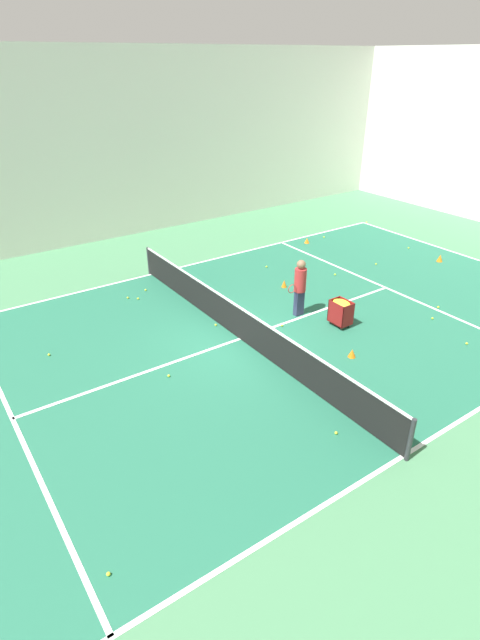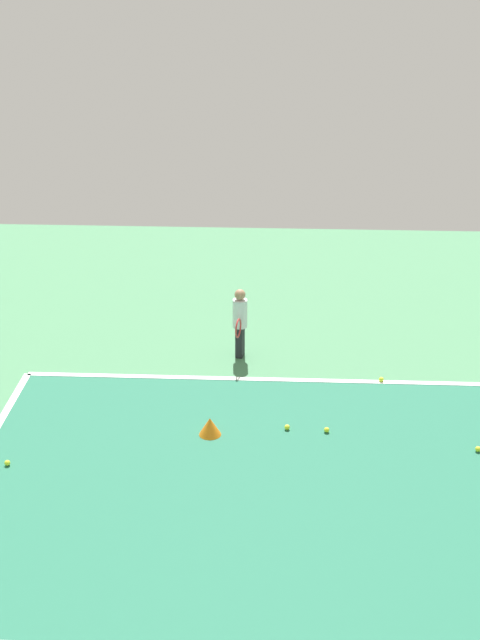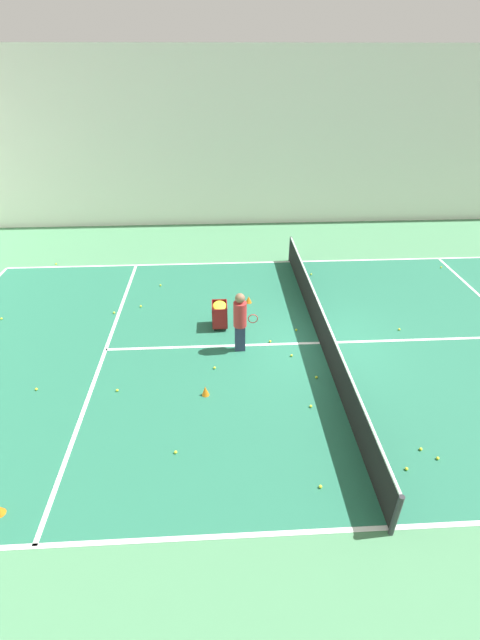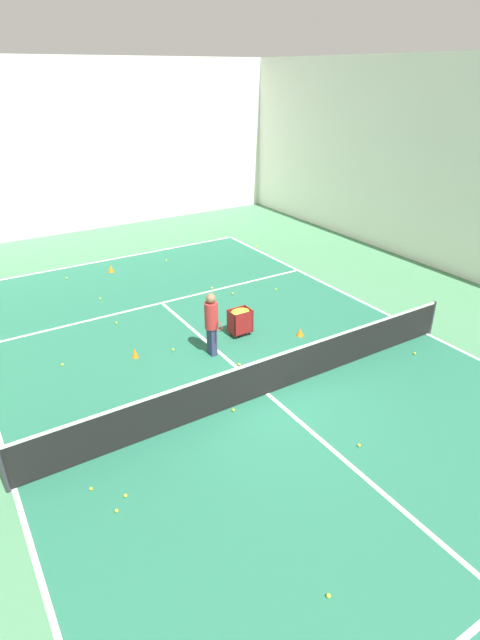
% 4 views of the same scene
% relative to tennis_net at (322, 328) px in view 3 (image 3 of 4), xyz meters
% --- Properties ---
extents(ground_plane, '(36.50, 36.50, 0.00)m').
position_rel_tennis_net_xyz_m(ground_plane, '(0.00, 0.00, -0.54)').
color(ground_plane, '#477F56').
extents(court_playing_area, '(11.68, 22.87, 0.00)m').
position_rel_tennis_net_xyz_m(court_playing_area, '(0.00, 0.00, -0.54)').
color(court_playing_area, '#23664C').
rests_on(court_playing_area, ground).
extents(line_sideline_left, '(0.10, 22.87, 0.00)m').
position_rel_tennis_net_xyz_m(line_sideline_left, '(-5.84, 0.00, -0.53)').
color(line_sideline_left, white).
rests_on(line_sideline_left, ground).
extents(line_sideline_right, '(0.10, 22.87, 0.00)m').
position_rel_tennis_net_xyz_m(line_sideline_right, '(5.84, 0.00, -0.53)').
color(line_sideline_right, white).
rests_on(line_sideline_right, ground).
extents(line_service_far, '(11.68, 0.10, 0.00)m').
position_rel_tennis_net_xyz_m(line_service_far, '(0.00, 6.29, -0.53)').
color(line_service_far, white).
rests_on(line_service_far, ground).
extents(line_centre_service, '(0.10, 12.58, 0.00)m').
position_rel_tennis_net_xyz_m(line_centre_service, '(0.00, 0.00, -0.53)').
color(line_centre_service, white).
rests_on(line_centre_service, ground).
extents(hall_enclosure_right, '(0.15, 32.80, 7.69)m').
position_rel_tennis_net_xyz_m(hall_enclosure_right, '(10.73, 0.00, 3.31)').
color(hall_enclosure_right, silver).
rests_on(hall_enclosure_right, ground).
extents(tennis_net, '(11.98, 0.10, 1.04)m').
position_rel_tennis_net_xyz_m(tennis_net, '(0.00, 0.00, 0.00)').
color(tennis_net, '#2D2D33').
rests_on(tennis_net, ground).
extents(coach_at_net, '(0.37, 0.69, 1.84)m').
position_rel_tennis_net_xyz_m(coach_at_net, '(-0.20, 2.39, 0.52)').
color(coach_at_net, '#2D3351').
rests_on(coach_at_net, ground).
extents(ball_cart, '(0.64, 0.47, 0.83)m').
position_rel_tennis_net_xyz_m(ball_cart, '(1.06, 2.95, 0.04)').
color(ball_cart, maroon).
rests_on(ball_cart, ground).
extents(training_cone_2, '(0.22, 0.22, 0.24)m').
position_rel_tennis_net_xyz_m(training_cone_2, '(2.54, 1.95, -0.42)').
color(training_cone_2, orange).
rests_on(training_cone_2, ground).
extents(training_cone_3, '(0.19, 0.19, 0.27)m').
position_rel_tennis_net_xyz_m(training_cone_3, '(-2.10, 3.36, -0.40)').
color(training_cone_3, orange).
rests_on(training_cone_3, ground).
extents(tennis_ball_1, '(0.07, 0.07, 0.07)m').
position_rel_tennis_net_xyz_m(tennis_ball_1, '(-4.38, -1.57, -0.50)').
color(tennis_ball_1, yellow).
rests_on(tennis_ball_1, ground).
extents(tennis_ball_3, '(0.07, 0.07, 0.07)m').
position_rel_tennis_net_xyz_m(tennis_ball_3, '(1.87, 10.00, -0.50)').
color(tennis_ball_3, yellow).
rests_on(tennis_ball_3, ground).
extents(tennis_ball_4, '(0.07, 0.07, 0.07)m').
position_rel_tennis_net_xyz_m(tennis_ball_4, '(-1.84, 5.61, -0.50)').
color(tennis_ball_4, yellow).
rests_on(tennis_ball_4, ground).
extents(tennis_ball_5, '(0.07, 0.07, 0.07)m').
position_rel_tennis_net_xyz_m(tennis_ball_5, '(0.11, 1.48, -0.50)').
color(tennis_ball_5, yellow).
rests_on(tennis_ball_5, ground).
extents(tennis_ball_6, '(0.07, 0.07, 0.07)m').
position_rel_tennis_net_xyz_m(tennis_ball_6, '(2.05, 6.44, -0.50)').
color(tennis_ball_6, yellow).
rests_on(tennis_ball_6, ground).
extents(tennis_ball_7, '(0.07, 0.07, 0.07)m').
position_rel_tennis_net_xyz_m(tennis_ball_7, '(-4.61, -0.81, -0.50)').
color(tennis_ball_7, yellow).
rests_on(tennis_ball_7, ground).
extents(tennis_ball_8, '(0.07, 0.07, 0.07)m').
position_rel_tennis_net_xyz_m(tennis_ball_8, '(-4.94, 1.06, -0.50)').
color(tennis_ball_8, yellow).
rests_on(tennis_ball_8, ground).
extents(tennis_ball_11, '(0.07, 0.07, 0.07)m').
position_rel_tennis_net_xyz_m(tennis_ball_11, '(-2.68, 0.80, -0.50)').
color(tennis_ball_11, yellow).
rests_on(tennis_ball_11, ground).
extents(tennis_ball_13, '(0.07, 0.07, 0.07)m').
position_rel_tennis_net_xyz_m(tennis_ball_13, '(4.92, -5.96, -0.50)').
color(tennis_ball_13, yellow).
rests_on(tennis_ball_13, ground).
extents(tennis_ball_14, '(0.07, 0.07, 0.07)m').
position_rel_tennis_net_xyz_m(tennis_ball_14, '(2.43, 5.62, -0.50)').
color(tennis_ball_14, yellow).
rests_on(tennis_ball_14, ground).
extents(tennis_ball_16, '(0.07, 0.07, 0.07)m').
position_rel_tennis_net_xyz_m(tennis_ball_16, '(-4.12, -1.31, -0.50)').
color(tennis_ball_16, yellow).
rests_on(tennis_ball_16, ground).
extents(tennis_ball_17, '(0.07, 0.07, 0.07)m').
position_rel_tennis_net_xyz_m(tennis_ball_17, '(-3.92, 3.98, -0.50)').
color(tennis_ball_17, yellow).
rests_on(tennis_ball_17, ground).
extents(tennis_ball_19, '(0.07, 0.07, 0.07)m').
position_rel_tennis_net_xyz_m(tennis_ball_19, '(3.94, 5.11, -0.50)').
color(tennis_ball_19, yellow).
rests_on(tennis_ball_19, ground).
extents(tennis_ball_20, '(0.07, 0.07, 0.07)m').
position_rel_tennis_net_xyz_m(tennis_ball_20, '(4.56, -0.63, -0.50)').
color(tennis_ball_20, yellow).
rests_on(tennis_ball_20, ground).
extents(tennis_ball_21, '(0.07, 0.07, 0.07)m').
position_rel_tennis_net_xyz_m(tennis_ball_21, '(-1.06, 3.13, -0.50)').
color(tennis_ball_21, yellow).
rests_on(tennis_ball_21, ground).
extents(tennis_ball_22, '(0.07, 0.07, 0.07)m').
position_rel_tennis_net_xyz_m(tennis_ball_22, '(0.54, -2.60, -0.50)').
color(tennis_ball_22, yellow).
rests_on(tennis_ball_22, ground).
extents(tennis_ball_26, '(0.07, 0.07, 0.07)m').
position_rel_tennis_net_xyz_m(tennis_ball_26, '(-1.61, 0.44, -0.50)').
color(tennis_ball_26, yellow).
rests_on(tennis_ball_26, ground).
extents(tennis_ball_28, '(0.07, 0.07, 0.07)m').
position_rel_tennis_net_xyz_m(tennis_ball_28, '(0.69, 0.60, -0.50)').
color(tennis_ball_28, yellow).
rests_on(tennis_ball_28, ground).
extents(tennis_ball_31, '(0.07, 0.07, 0.07)m').
position_rel_tennis_net_xyz_m(tennis_ball_31, '(-1.07, -0.16, -0.50)').
color(tennis_ball_31, yellow).
rests_on(tennis_ball_31, ground).
extents(tennis_ball_33, '(0.07, 0.07, 0.07)m').
position_rel_tennis_net_xyz_m(tennis_ball_33, '(6.08, 9.55, -0.50)').
color(tennis_ball_33, yellow).
rests_on(tennis_ball_33, ground).
extents(tennis_ball_35, '(0.07, 0.07, 0.07)m').
position_rel_tennis_net_xyz_m(tennis_ball_35, '(-1.69, 7.67, -0.50)').
color(tennis_ball_35, yellow).
rests_on(tennis_ball_35, ground).
extents(tennis_ball_36, '(0.07, 0.07, 0.07)m').
position_rel_tennis_net_xyz_m(tennis_ball_36, '(-0.62, 0.95, -0.50)').
color(tennis_ball_36, yellow).
rests_on(tennis_ball_36, ground).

